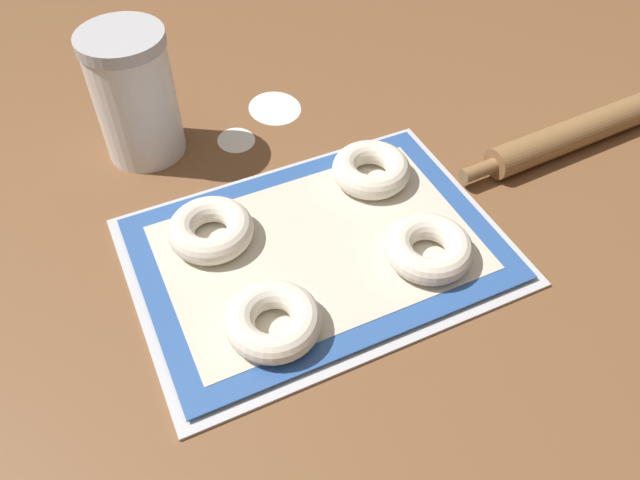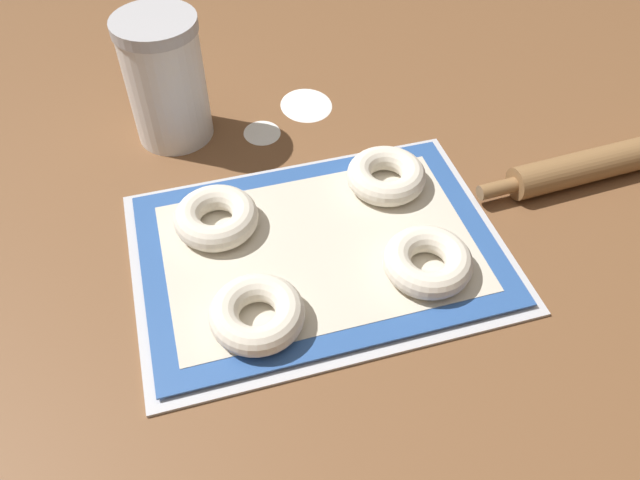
# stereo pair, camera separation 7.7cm
# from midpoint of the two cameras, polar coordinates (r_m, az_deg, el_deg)

# --- Properties ---
(ground_plane) EXTENTS (2.80, 2.80, 0.00)m
(ground_plane) POSITION_cam_midpoint_polar(r_m,az_deg,el_deg) (0.74, -3.54, -1.54)
(ground_plane) COLOR brown
(baking_tray) EXTENTS (0.44, 0.32, 0.01)m
(baking_tray) POSITION_cam_midpoint_polar(r_m,az_deg,el_deg) (0.74, -2.99, -1.38)
(baking_tray) COLOR silver
(baking_tray) RESTS_ON ground_plane
(baking_mat) EXTENTS (0.41, 0.29, 0.00)m
(baking_mat) POSITION_cam_midpoint_polar(r_m,az_deg,el_deg) (0.74, -3.00, -1.11)
(baking_mat) COLOR #2D569E
(baking_mat) RESTS_ON baking_tray
(bagel_front_left) EXTENTS (0.10, 0.10, 0.03)m
(bagel_front_left) POSITION_cam_midpoint_polar(r_m,az_deg,el_deg) (0.66, -7.70, -7.57)
(bagel_front_left) COLOR silver
(bagel_front_left) RESTS_ON baking_mat
(bagel_front_right) EXTENTS (0.10, 0.10, 0.03)m
(bagel_front_right) POSITION_cam_midpoint_polar(r_m,az_deg,el_deg) (0.72, 6.93, -0.96)
(bagel_front_right) COLOR silver
(bagel_front_right) RESTS_ON baking_mat
(bagel_back_left) EXTENTS (0.10, 0.10, 0.03)m
(bagel_back_left) POSITION_cam_midpoint_polar(r_m,az_deg,el_deg) (0.75, -12.88, 0.75)
(bagel_back_left) COLOR silver
(bagel_back_left) RESTS_ON baking_mat
(bagel_back_right) EXTENTS (0.10, 0.10, 0.03)m
(bagel_back_right) POSITION_cam_midpoint_polar(r_m,az_deg,el_deg) (0.81, 1.97, 6.33)
(bagel_back_right) COLOR silver
(bagel_back_right) RESTS_ON baking_mat
(flour_canister) EXTENTS (0.11, 0.11, 0.18)m
(flour_canister) POSITION_cam_midpoint_polar(r_m,az_deg,el_deg) (0.88, -19.10, 12.26)
(flour_canister) COLOR white
(flour_canister) RESTS_ON ground_plane
(rolling_pin) EXTENTS (0.42, 0.06, 0.04)m
(rolling_pin) POSITION_cam_midpoint_polar(r_m,az_deg,el_deg) (0.94, 20.81, 9.26)
(rolling_pin) COLOR olive
(rolling_pin) RESTS_ON ground_plane
(flour_patch_near) EXTENTS (0.08, 0.09, 0.00)m
(flour_patch_near) POSITION_cam_midpoint_polar(r_m,az_deg,el_deg) (0.97, -6.50, 11.86)
(flour_patch_near) COLOR white
(flour_patch_near) RESTS_ON ground_plane
(flour_patch_far) EXTENTS (0.05, 0.06, 0.00)m
(flour_patch_far) POSITION_cam_midpoint_polar(r_m,az_deg,el_deg) (0.91, -10.12, 8.93)
(flour_patch_far) COLOR white
(flour_patch_far) RESTS_ON ground_plane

